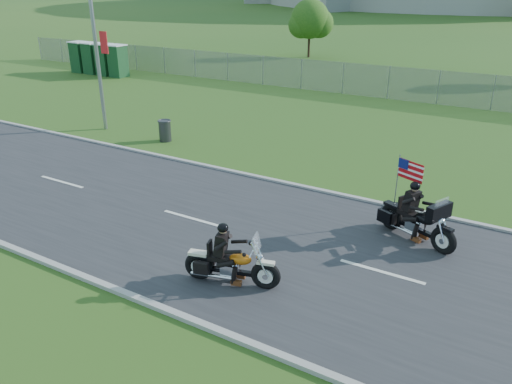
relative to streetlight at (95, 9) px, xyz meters
The scene contains 14 objects.
ground 14.63m from the streetlight, 27.44° to the right, with size 420.00×420.00×0.00m, color #224917.
road 14.62m from the streetlight, 27.44° to the right, with size 120.00×8.00×0.04m, color #28282B.
curb_north 13.40m from the streetlight, 10.27° to the right, with size 120.00×0.18×0.12m, color #9E9B93.
curb_south 16.74m from the streetlight, 40.60° to the right, with size 120.00×0.18×0.12m, color #9E9B93.
fence 16.13m from the streetlight, 63.13° to the left, with size 60.00×0.03×2.00m, color gray.
streetlight is the anchor object (origin of this frame).
porta_toilet_a 15.39m from the streetlight, 132.91° to the left, with size 1.10×1.10×2.30m, color #143F1C.
porta_toilet_b 16.33m from the streetlight, 136.65° to the left, with size 1.10×1.10×2.30m, color #143F1C.
porta_toilet_c 17.34m from the streetlight, 139.94° to the left, with size 1.10×1.10×2.30m, color #143F1C.
porta_toilet_d 18.40m from the streetlight, 142.83° to the left, with size 1.10×1.10×2.30m, color #143F1C.
tree_fence_mid 27.99m from the streetlight, 94.05° to the left, with size 3.96×3.69×5.30m.
motorcycle_lead 16.35m from the streetlight, 33.52° to the right, with size 2.39×1.03×1.64m.
motorcycle_follow 17.49m from the streetlight, 14.00° to the right, with size 2.45×1.38×2.17m.
trash_can 6.46m from the streetlight, ahead, with size 0.55×0.55×0.95m, color #37363B.
Camera 1 is at (6.79, -10.95, 6.86)m, focal length 35.00 mm.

